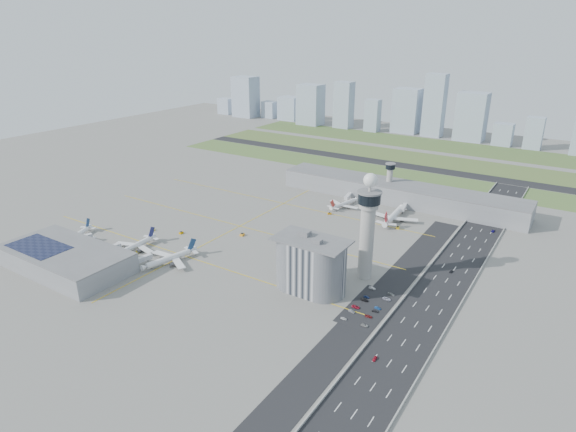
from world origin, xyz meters
The scene contains 63 objects.
ground centered at (0.00, 0.00, 0.00)m, with size 1000.00×1000.00×0.00m, color gray.
grass_strip_0 centered at (-20.00, 225.00, 0.04)m, with size 480.00×50.00×0.08m, color #476931.
grass_strip_1 centered at (-20.00, 300.00, 0.04)m, with size 480.00×60.00×0.08m, color #48612E.
grass_strip_2 centered at (-20.00, 380.00, 0.04)m, with size 480.00×70.00×0.08m, color #3E5C2B.
runway centered at (-20.00, 262.00, 0.06)m, with size 480.00×22.00×0.10m, color black.
highway centered at (115.00, 0.00, 0.05)m, with size 28.00×500.00×0.10m, color black.
barrier_left centered at (101.00, 0.00, 0.60)m, with size 0.60×500.00×1.20m, color #9E9E99.
barrier_right centered at (129.00, 0.00, 0.60)m, with size 0.60×500.00×1.20m, color #9E9E99.
landside_road centered at (90.00, -10.00, 0.04)m, with size 18.00×260.00×0.08m, color black.
parking_lot centered at (88.00, -22.00, 0.05)m, with size 20.00×44.00×0.10m, color black.
taxiway_line_h_0 centered at (-40.00, -30.00, 0.01)m, with size 260.00×0.60×0.01m, color yellow.
taxiway_line_h_1 centered at (-40.00, 30.00, 0.01)m, with size 260.00×0.60×0.01m, color yellow.
taxiway_line_h_2 centered at (-40.00, 90.00, 0.01)m, with size 260.00×0.60×0.01m, color yellow.
taxiway_line_v centered at (-40.00, 30.00, 0.01)m, with size 0.60×260.00×0.01m, color yellow.
control_tower centered at (72.00, 8.00, 35.04)m, with size 14.00×14.00×64.50m.
secondary_tower centered at (30.00, 150.00, 18.80)m, with size 8.60×8.60×31.90m.
admin_building centered at (51.99, -22.00, 15.30)m, with size 42.00×24.00×33.50m.
terminal_pier centered at (40.00, 148.00, 7.90)m, with size 210.00×32.00×15.80m.
near_terminal centered at (-88.07, -82.02, 6.43)m, with size 84.00×42.00×13.00m.
airplane_near_a centered at (-121.92, -51.85, 4.87)m, with size 34.80×29.58×9.74m, color white, non-canonical shape.
airplane_near_b centered at (-72.80, -42.40, 5.41)m, with size 38.62×32.83×10.81m, color white, non-canonical shape.
airplane_near_c centered at (-39.67, -42.95, 5.65)m, with size 40.36×34.31×11.30m, color white, non-canonical shape.
airplane_far_a centered at (6.92, 110.79, 4.76)m, with size 34.03×28.93×9.53m, color white, non-canonical shape.
airplane_far_b centered at (52.65, 105.06, 6.42)m, with size 45.83×38.96×12.83m, color white, non-canonical shape.
jet_bridge_near_0 centered at (-113.00, -61.00, 2.85)m, with size 14.00×3.00×5.70m, color silver, non-canonical shape.
jet_bridge_near_1 centered at (-83.00, -61.00, 2.85)m, with size 14.00×3.00×5.70m, color silver, non-canonical shape.
jet_bridge_near_2 centered at (-53.00, -61.00, 2.85)m, with size 14.00×3.00×5.70m, color silver, non-canonical shape.
jet_bridge_far_0 centered at (2.00, 132.00, 2.85)m, with size 14.00×3.00×5.70m, color silver, non-canonical shape.
jet_bridge_far_1 centered at (52.00, 132.00, 2.85)m, with size 14.00×3.00×5.70m, color silver, non-canonical shape.
tug_0 centered at (-88.93, -11.59, 0.86)m, with size 2.03×2.95×1.71m, color yellow, non-canonical shape.
tug_1 centered at (-68.25, -43.42, 0.91)m, with size 2.15×3.13×1.82m, color #D3B300, non-canonical shape.
tug_2 centered at (-66.92, -4.45, 0.85)m, with size 2.01×2.93×1.70m, color #D39000, non-canonical shape.
tug_3 centered at (-27.45, 16.71, 1.00)m, with size 2.37×3.45×2.00m, color orange, non-canonical shape.
tug_4 centered at (5.14, 88.41, 0.87)m, with size 2.05×2.98×1.73m, color #CC7F0A, non-canonical shape.
tug_5 centered at (61.87, 89.92, 1.01)m, with size 2.39×3.48×2.02m, color yellow, non-canonical shape.
car_lot_0 centered at (82.20, -39.70, 0.54)m, with size 1.29×3.20×1.09m, color white.
car_lot_1 centered at (82.69, -31.43, 0.62)m, with size 1.30×3.74×1.23m, color slate.
car_lot_2 centered at (82.69, -26.43, 0.62)m, with size 2.06×4.48×1.24m, color #A5162D.
car_lot_3 centered at (83.77, -17.46, 0.62)m, with size 1.73×4.26×1.24m, color black.
car_lot_4 centered at (83.29, -13.76, 0.56)m, with size 1.33×3.30×1.13m, color navy.
car_lot_5 centered at (82.05, -3.27, 0.63)m, with size 1.34×3.83×1.26m, color beige.
car_lot_6 centered at (93.71, -39.49, 0.55)m, with size 1.81×3.93×1.09m, color #9C9C9C.
car_lot_7 centered at (92.20, -31.00, 0.57)m, with size 1.59×3.91×1.14m, color maroon.
car_lot_8 centered at (93.09, -24.49, 0.59)m, with size 1.38×3.44×1.17m, color #2A292D.
car_lot_9 centered at (92.95, -21.14, 0.56)m, with size 1.19×3.41×1.12m, color navy.
car_lot_10 centered at (93.51, -9.73, 0.65)m, with size 2.14×4.64×1.29m, color #B0B1C5.
car_lot_11 centered at (93.68, -3.58, 0.57)m, with size 1.58×3.90×1.13m, color gray.
car_hw_0 centered at (108.48, -61.02, 0.62)m, with size 1.45×3.62×1.23m, color #A51428.
car_hw_1 centered at (114.32, 41.93, 0.55)m, with size 1.16×3.33×1.10m, color black.
car_hw_2 centered at (122.79, 122.11, 0.60)m, with size 2.00×4.35×1.21m, color navy.
car_hw_4 centered at (107.10, 180.97, 0.61)m, with size 1.43×3.56×1.21m, color gray.
skyline_bldg_0 centered at (-377.77, 421.70, 13.25)m, with size 24.05×19.24×26.50m, color #9EADC1.
skyline_bldg_1 centered at (-331.22, 417.61, 32.80)m, with size 37.63×30.10×65.60m, color #9EADC1.
skyline_bldg_2 centered at (-291.25, 430.16, 13.39)m, with size 22.81×18.25×26.79m, color #9EADC1.
skyline_bldg_3 centered at (-252.58, 431.35, 18.47)m, with size 32.30×25.84×36.93m, color #9EADC1.
skyline_bldg_4 centered at (-204.47, 415.19, 30.18)m, with size 35.81×28.65×60.36m, color #9EADC1.
skyline_bldg_5 centered at (-150.11, 419.66, 33.44)m, with size 25.49×20.39×66.89m, color #9EADC1.
skyline_bldg_6 centered at (-102.68, 417.90, 22.60)m, with size 20.04×16.03×45.20m, color #9EADC1.
skyline_bldg_7 centered at (-59.44, 436.89, 30.61)m, with size 35.76×28.61×61.22m, color #9EADC1.
skyline_bldg_8 centered at (-19.42, 431.56, 41.69)m, with size 26.33×21.06×83.39m, color #9EADC1.
skyline_bldg_9 centered at (30.27, 432.32, 31.06)m, with size 36.96×29.57×62.11m, color #9EADC1.
skyline_bldg_10 centered at (73.27, 423.68, 13.87)m, with size 23.01×18.41×27.75m, color #9EADC1.
skyline_bldg_11 centered at (108.28, 423.34, 19.48)m, with size 20.22×16.18×38.97m, color #9EADC1.
Camera 1 is at (172.19, -231.68, 139.04)m, focal length 30.00 mm.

